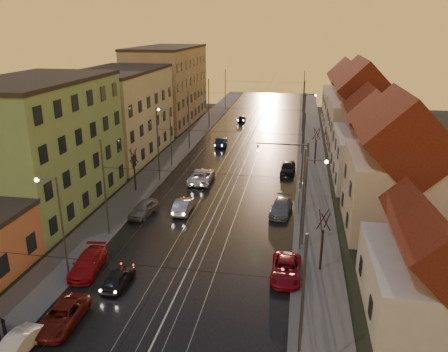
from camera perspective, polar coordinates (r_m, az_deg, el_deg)
The scene contains 47 objects.
ground at distance 31.62m, azimuth -6.77°, elevation -16.12°, with size 160.00×160.00×0.00m, color black.
road at distance 67.60m, azimuth 2.78°, elevation 3.51°, with size 16.00×120.00×0.04m, color black.
sidewalk_left at distance 69.47m, azimuth -5.44°, elevation 3.92°, with size 4.00×120.00×0.15m, color #4C4C4C.
sidewalk_right at distance 67.15m, azimuth 11.29°, elevation 3.09°, with size 4.00×120.00×0.15m, color #4C4C4C.
tram_rail_0 at distance 67.89m, azimuth 0.94°, elevation 3.62°, with size 0.06×120.00×0.03m, color gray.
tram_rail_1 at distance 67.69m, azimuth 2.14°, elevation 3.57°, with size 0.06×120.00×0.03m, color gray.
tram_rail_2 at distance 67.51m, azimuth 3.43°, elevation 3.50°, with size 0.06×120.00×0.03m, color gray.
tram_rail_3 at distance 67.37m, azimuth 4.64°, elevation 3.44°, with size 0.06×120.00×0.03m, color gray.
apartment_left_1 at distance 47.70m, azimuth -22.76°, elevation 3.44°, with size 10.00×18.00×13.00m, color #779861.
apartment_left_2 at distance 65.06m, azimuth -13.45°, elevation 7.80°, with size 10.00×20.00×12.00m, color beige.
apartment_left_3 at distance 87.18m, azimuth -7.32°, elevation 11.59°, with size 10.00×24.00×14.00m, color #8D7E5B.
house_right_0 at distance 32.00m, azimuth 25.51°, elevation -11.39°, with size 8.16×10.20×5.80m.
house_right_1 at distance 42.61m, azimuth 21.68°, elevation 0.34°, with size 8.67×10.20×10.80m.
house_right_2 at distance 55.10m, azimuth 19.08°, elevation 3.83°, with size 9.18×12.24×9.20m.
house_right_3 at distance 69.36m, azimuth 17.40°, elevation 7.97°, with size 9.18×14.28×11.50m.
house_right_4 at distance 87.11m, azimuth 15.97°, elevation 9.71°, with size 9.18×16.32×10.00m.
catenary_pole_r_0 at distance 23.12m, azimuth 10.10°, elevation -17.47°, with size 0.16×0.16×9.00m, color #595B60.
catenary_pole_l_1 at distance 39.89m, azimuth -15.28°, elevation -1.64°, with size 0.16×0.16×9.00m, color #595B60.
catenary_pole_r_1 at distance 36.31m, azimuth 10.23°, elevation -3.33°, with size 0.16×0.16×9.00m, color #595B60.
catenary_pole_l_2 at distance 53.15m, azimuth -8.61°, elevation 3.98°, with size 0.16×0.16×9.00m, color #595B60.
catenary_pole_r_2 at distance 50.53m, azimuth 10.28°, elevation 3.10°, with size 0.16×0.16×9.00m, color #595B60.
catenary_pole_l_3 at distance 67.15m, azimuth -4.62°, elevation 7.29°, with size 0.16×0.16×9.00m, color #595B60.
catenary_pole_r_3 at distance 65.09m, azimuth 10.32°, elevation 6.67°, with size 0.16×0.16×9.00m, color #595B60.
catenary_pole_l_4 at distance 81.51m, azimuth -1.99°, elevation 9.43°, with size 0.16×0.16×9.00m, color #595B60.
catenary_pole_r_4 at distance 79.82m, azimuth 10.34°, elevation 8.93°, with size 0.16×0.16×9.00m, color #595B60.
catenary_pole_l_5 at distance 98.99m, azimuth 0.17°, elevation 11.16°, with size 0.16×0.16×9.00m, color #595B60.
catenary_pole_r_5 at distance 97.60m, azimuth 10.35°, elevation 10.75°, with size 0.16×0.16×9.00m, color #595B60.
street_lamp_0 at distance 34.29m, azimuth -20.94°, elevation -5.03°, with size 1.75×0.32×8.00m.
street_lamp_1 at distance 37.11m, azimuth 11.05°, elevation -2.24°, with size 1.75×0.32×8.00m.
street_lamp_2 at distance 58.75m, azimuth -7.28°, elevation 5.88°, with size 1.75×0.32×8.00m.
street_lamp_3 at distance 71.89m, azimuth 10.75°, elevation 8.12°, with size 1.75×0.32×8.00m.
traffic_light_mast at distance 44.74m, azimuth 9.50°, elevation 1.18°, with size 5.30×0.32×7.20m.
bare_tree_0 at distance 50.66m, azimuth -11.61°, elevation 0.67°, with size 1.09×1.09×5.11m.
bare_tree_1 at distance 34.49m, azimuth 12.70°, elevation -8.44°, with size 1.09×1.09×5.11m.
bare_tree_2 at distance 60.75m, azimuth 11.90°, elevation 3.73°, with size 1.09×1.09×5.11m.
driving_car_0 at distance 33.74m, azimuth -13.67°, elevation -12.82°, with size 1.49×3.70×1.26m, color black.
driving_car_1 at distance 44.89m, azimuth -5.33°, elevation -3.87°, with size 1.50×4.30×1.42m, color #AEAEB4.
driving_car_2 at distance 53.18m, azimuth -2.93°, elevation -0.01°, with size 2.60×5.64×1.57m, color silver.
driving_car_3 at distance 69.40m, azimuth -0.40°, elevation 4.53°, with size 1.97×4.84×1.41m, color navy.
driving_car_4 at distance 87.37m, azimuth 2.34°, elevation 7.50°, with size 1.48×3.69×1.26m, color black.
parked_left_0 at distance 29.61m, azimuth -25.57°, elevation -19.44°, with size 1.29×3.69×1.21m, color silver.
parked_left_1 at distance 30.93m, azimuth -20.37°, elevation -16.79°, with size 2.10×4.56×1.27m, color maroon.
parked_left_2 at distance 36.07m, azimuth -17.37°, elevation -10.83°, with size 1.95×4.79×1.39m, color #AE1118.
parked_left_3 at distance 44.74m, azimuth -10.48°, elevation -4.19°, with size 1.69×4.20×1.43m, color gray.
parked_right_0 at distance 34.11m, azimuth 8.11°, elevation -11.97°, with size 2.22×4.81×1.34m, color maroon.
parked_right_1 at distance 44.74m, azimuth 7.49°, elevation -4.08°, with size 1.92×4.72×1.37m, color gray.
parked_right_2 at distance 56.95m, azimuth 8.34°, elevation 1.09°, with size 1.79×4.44×1.51m, color black.
Camera 1 is at (7.92, -24.64, 18.16)m, focal length 35.00 mm.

